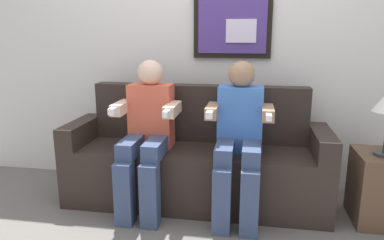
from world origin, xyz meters
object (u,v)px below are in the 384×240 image
at_px(side_table_right, 384,188).
at_px(person_on_left, 147,130).
at_px(person_on_right, 239,135).
at_px(couch, 196,163).

bearing_deg(side_table_right, person_on_left, -177.90).
distance_m(person_on_left, person_on_right, 0.67).
bearing_deg(person_on_left, person_on_right, 0.00).
xyz_separation_m(couch, person_on_right, (0.33, -0.17, 0.29)).
height_order(person_on_right, side_table_right, person_on_right).
bearing_deg(person_on_right, person_on_left, 180.00).
height_order(couch, side_table_right, couch).
bearing_deg(person_on_right, side_table_right, 3.49).
relative_size(person_on_right, side_table_right, 2.22).
distance_m(person_on_left, side_table_right, 1.72).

